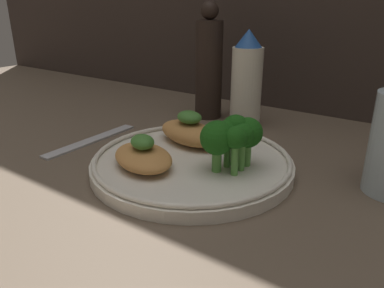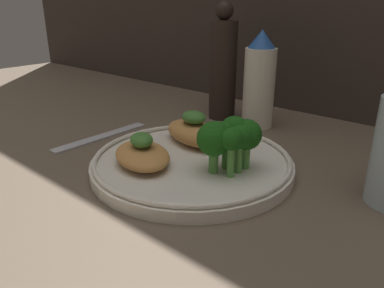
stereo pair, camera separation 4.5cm
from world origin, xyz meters
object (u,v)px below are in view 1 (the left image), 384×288
plate (192,162)px  sauce_bottle (247,80)px  pepper_grinder (209,66)px  broccoli_bunch (233,136)px

plate → sauce_bottle: size_ratio=1.60×
pepper_grinder → sauce_bottle: bearing=0.0°
broccoli_bunch → plate: bearing=-174.7°
plate → broccoli_bunch: bearing=5.3°
plate → sauce_bottle: sauce_bottle is taller
sauce_bottle → pepper_grinder: size_ratio=0.79×
plate → broccoli_bunch: size_ratio=3.46×
broccoli_bunch → sauce_bottle: size_ratio=0.46×
broccoli_bunch → pepper_grinder: 25.23cm
plate → sauce_bottle: bearing=98.7°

